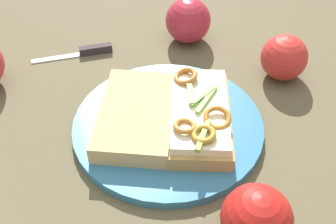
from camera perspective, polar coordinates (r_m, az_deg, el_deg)
ground_plane at (r=0.59m, az=0.00°, el=-2.33°), size 2.00×2.00×0.00m
plate at (r=0.58m, az=0.00°, el=-1.89°), size 0.26×0.26×0.01m
sandwich at (r=0.57m, az=4.20°, el=-0.34°), size 0.19×0.14×0.05m
bread_slice_side at (r=0.57m, az=-4.18°, el=-0.41°), size 0.18×0.14×0.03m
apple_1 at (r=0.74m, az=2.72°, el=12.21°), size 0.10×0.10×0.08m
apple_2 at (r=0.68m, az=15.36°, el=7.11°), size 0.09×0.09×0.07m
apple_3 at (r=0.46m, az=11.83°, el=-13.96°), size 0.08×0.08×0.08m
knife at (r=0.73m, az=-11.18°, el=7.97°), size 0.09×0.11×0.01m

